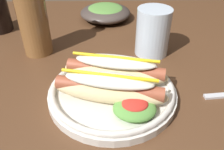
{
  "coord_description": "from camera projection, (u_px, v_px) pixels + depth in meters",
  "views": [
    {
      "loc": [
        0.02,
        -0.51,
        1.05
      ],
      "look_at": [
        0.03,
        -0.12,
        0.77
      ],
      "focal_mm": 38.02,
      "sensor_mm": 36.0,
      "label": 1
    }
  ],
  "objects": [
    {
      "name": "dining_table",
      "position": [
        100.0,
        90.0,
        0.65
      ],
      "size": [
        1.18,
        0.86,
        0.74
      ],
      "color": "#51331E",
      "rests_on": "ground_plane"
    },
    {
      "name": "glass_bottle",
      "position": [
        33.0,
        20.0,
        0.56
      ],
      "size": [
        0.07,
        0.07,
        0.22
      ],
      "color": "brown",
      "rests_on": "dining_table"
    },
    {
      "name": "water_cup",
      "position": [
        153.0,
        32.0,
        0.58
      ],
      "size": [
        0.08,
        0.08,
        0.12
      ],
      "primitive_type": "cylinder",
      "color": "silver",
      "rests_on": "dining_table"
    },
    {
      "name": "side_bowl",
      "position": [
        105.0,
        12.0,
        0.77
      ],
      "size": [
        0.16,
        0.16,
        0.05
      ],
      "color": "#423833",
      "rests_on": "dining_table"
    },
    {
      "name": "hot_dog_plate",
      "position": [
        113.0,
        86.0,
        0.45
      ],
      "size": [
        0.25,
        0.25,
        0.08
      ],
      "color": "silver",
      "rests_on": "dining_table"
    }
  ]
}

